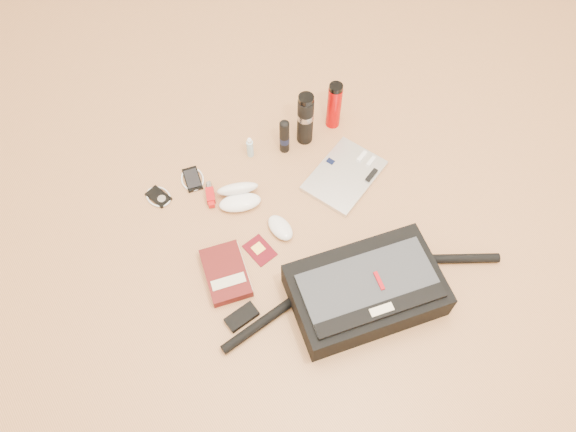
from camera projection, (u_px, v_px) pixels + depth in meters
The scene contains 14 objects.
ground at pixel (310, 244), 2.07m from camera, with size 4.00×4.00×0.00m, color #B77D4C.
messenger_bag at pixel (365, 290), 1.91m from camera, with size 1.01×0.43×0.14m.
laptop at pixel (345, 175), 2.22m from camera, with size 0.36×0.31×0.03m.
book at pixel (226, 273), 1.99m from camera, with size 0.20×0.25×0.04m.
passport at pixel (260, 250), 2.06m from camera, with size 0.09×0.12×0.01m.
mouse at pixel (280, 228), 2.09m from camera, with size 0.07×0.12×0.04m.
sunglasses_case at pixel (239, 196), 2.14m from camera, with size 0.20×0.19×0.09m.
ipod at pixel (159, 197), 2.17m from camera, with size 0.10×0.11×0.01m.
phone at pixel (192, 179), 2.22m from camera, with size 0.11×0.13×0.01m.
inhaler at pixel (210, 195), 2.17m from camera, with size 0.07×0.11×0.03m.
spray_bottle at pixel (250, 148), 2.25m from camera, with size 0.03×0.03×0.10m.
aerosol_can at pixel (284, 136), 2.23m from camera, with size 0.05×0.05×0.17m.
thermos_black at pixel (305, 119), 2.22m from camera, with size 0.07×0.07×0.25m.
thermos_red at pixel (334, 106), 2.27m from camera, with size 0.07×0.07×0.22m.
Camera 1 is at (-0.61, -0.76, 1.84)m, focal length 35.00 mm.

